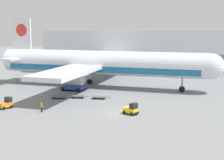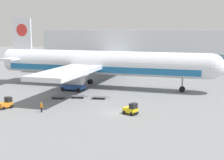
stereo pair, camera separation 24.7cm
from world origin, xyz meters
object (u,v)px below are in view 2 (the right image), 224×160
Objects in this scene: baggage_tug_foreground at (131,109)px; ground_crew_far at (41,106)px; airplane_main at (98,64)px; baggage_dolly_lead at (58,97)px; baggage_dolly_second at (78,96)px; scissor_lift_loader at (73,82)px; traffic_cone_near at (130,103)px; baggage_tug_mid at (6,103)px; baggage_dolly_third at (99,97)px.

ground_crew_far is at bearing -141.40° from baggage_tug_foreground.
airplane_main is 16.14m from baggage_dolly_lead.
baggage_dolly_second is at bearing 172.80° from baggage_tug_foreground.
ground_crew_far is at bearing -106.42° from baggage_dolly_second.
baggage_dolly_second is (2.40, -8.01, -1.59)m from scissor_lift_loader.
traffic_cone_near is at bearing 132.28° from baggage_tug_foreground.
scissor_lift_loader is at bearing 7.79° from baggage_tug_mid.
baggage_tug_mid reaches higher than baggage_dolly_lead.
scissor_lift_loader is 24.20m from baggage_tug_foreground.
airplane_main is at bearing -75.46° from ground_crew_far.
baggage_dolly_lead is (-6.88, -13.55, -5.45)m from airplane_main.
baggage_tug_foreground is at bearing -57.32° from airplane_main.
baggage_dolly_third is (16.22, 8.49, -0.49)m from baggage_tug_mid.
airplane_main reaches higher than baggage_dolly_lead.
baggage_tug_foreground is 0.74× the size of baggage_dolly_third.
baggage_tug_mid is at bearing 12.38° from ground_crew_far.
baggage_tug_mid is 18.32m from baggage_dolly_third.
scissor_lift_loader reaches higher than baggage_dolly_lead.
traffic_cone_near reaches higher than baggage_dolly_third.
ground_crew_far is (7.21, -2.48, 0.16)m from baggage_tug_mid.
baggage_dolly_second is 2.13× the size of ground_crew_far.
ground_crew_far reaches higher than traffic_cone_near.
airplane_main is 15.17× the size of baggage_dolly_third.
scissor_lift_loader is at bearing 134.40° from traffic_cone_near.
airplane_main reaches higher than baggage_dolly_third.
traffic_cone_near reaches higher than baggage_dolly_second.
baggage_tug_mid is at bearing -147.78° from baggage_dolly_third.
traffic_cone_near is at bearing -51.98° from airplane_main.
scissor_lift_loader is 19.50m from baggage_tug_mid.
baggage_tug_mid is 4.70× the size of traffic_cone_near.
baggage_dolly_lead is (-1.56, -8.73, -1.59)m from scissor_lift_loader.
baggage_dolly_lead is 8.52m from baggage_dolly_third.
ground_crew_far is (-7.38, -24.42, -4.80)m from airplane_main.
airplane_main is at bearing 81.74° from baggage_dolly_second.
baggage_tug_mid reaches higher than baggage_dolly_third.
baggage_tug_foreground is 18.82m from baggage_dolly_lead.
scissor_lift_loader is 9.01m from baggage_dolly_lead.
airplane_main reaches higher than baggage_dolly_second.
baggage_dolly_second is at bearing 176.78° from baggage_dolly_third.
baggage_dolly_second is at bearing -88.14° from airplane_main.
baggage_tug_mid is (-9.26, -17.12, -1.11)m from scissor_lift_loader.
baggage_tug_foreground reaches higher than traffic_cone_near.
baggage_dolly_second is (11.66, 9.12, -0.49)m from baggage_tug_mid.
baggage_dolly_third is at bearing -36.41° from scissor_lift_loader.
baggage_dolly_lead is 1.00× the size of baggage_dolly_third.
baggage_tug_mid is at bearing -103.70° from scissor_lift_loader.
baggage_tug_mid is 11.40m from baggage_dolly_lead.
baggage_dolly_lead and baggage_dolly_third have the same top height.
baggage_dolly_third is at bearing 159.84° from baggage_tug_foreground.
airplane_main is 8.15m from scissor_lift_loader.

